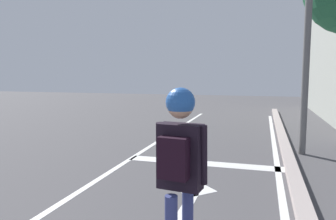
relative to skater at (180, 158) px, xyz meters
name	(u,v)px	position (x,y,z in m)	size (l,w,h in m)	color
lane_line_center	(107,174)	(-2.17, 2.78, -1.19)	(0.12, 20.00, 0.01)	silver
lane_line_curbside	(281,191)	(1.03, 2.78, -1.19)	(0.12, 20.00, 0.01)	silver
stop_bar	(204,163)	(-0.50, 4.06, -1.19)	(3.35, 0.40, 0.01)	silver
lane_arrow_stem	(184,211)	(-0.33, 1.56, -1.19)	(0.16, 1.40, 0.01)	silver
lane_arrow_head	(196,190)	(-0.33, 2.41, -1.19)	(0.56, 0.44, 0.01)	silver
curb_strip	(297,188)	(1.28, 2.78, -1.12)	(0.24, 24.00, 0.14)	#A59792
skater	(180,158)	(0.00, 0.00, 0.00)	(0.48, 0.64, 1.74)	navy
traffic_signal_mast	(275,1)	(0.89, 5.56, 2.47)	(3.77, 0.34, 5.53)	#616060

